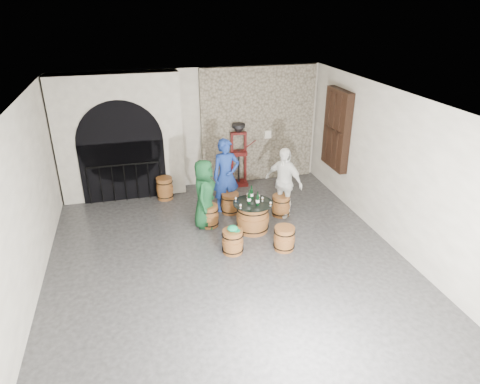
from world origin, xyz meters
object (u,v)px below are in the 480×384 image
object	(u,v)px
barrel_stool_left	(209,216)
wine_bottle_left	(249,198)
side_barrel	(165,188)
corking_press	(239,150)
barrel_stool_right	(281,205)
wine_bottle_right	(252,194)
person_white	(283,182)
barrel_stool_near_left	(233,241)
barrel_table	(253,217)
barrel_stool_far	(230,203)
person_green	(204,194)
person_blue	(226,176)
barrel_stool_near_right	(284,238)
wine_bottle_center	(258,200)

from	to	relation	value
barrel_stool_left	wine_bottle_left	distance (m)	1.10
side_barrel	corking_press	xyz separation A→B (m)	(2.09, 0.39, 0.73)
barrel_stool_left	barrel_stool_right	world-z (taller)	same
corking_press	wine_bottle_right	bearing A→B (deg)	-93.91
person_white	side_barrel	size ratio (longest dim) A/B	2.88
barrel_stool_near_left	wine_bottle_right	world-z (taller)	wine_bottle_right
wine_bottle_left	wine_bottle_right	world-z (taller)	same
barrel_table	barrel_stool_near_left	xyz separation A→B (m)	(-0.66, -0.78, -0.09)
barrel_table	barrel_stool_far	size ratio (longest dim) A/B	1.73
person_green	person_blue	bearing A→B (deg)	-21.51
barrel_stool_right	corking_press	size ratio (longest dim) A/B	0.29
barrel_stool_near_right	side_barrel	distance (m)	3.79
barrel_stool_left	side_barrel	size ratio (longest dim) A/B	0.87
barrel_stool_near_right	side_barrel	xyz separation A→B (m)	(-2.17, 3.11, 0.04)
person_blue	wine_bottle_center	distance (m)	1.36
barrel_stool_near_right	corking_press	world-z (taller)	corking_press
person_blue	wine_bottle_center	size ratio (longest dim) A/B	5.60
wine_bottle_left	corking_press	world-z (taller)	corking_press
barrel_stool_near_left	wine_bottle_right	bearing A→B (deg)	55.39
side_barrel	barrel_stool_near_left	bearing A→B (deg)	-69.68
person_white	wine_bottle_center	distance (m)	1.11
barrel_stool_near_left	person_green	bearing A→B (deg)	104.81
person_green	barrel_stool_far	bearing A→B (deg)	-32.65
wine_bottle_left	side_barrel	bearing A→B (deg)	127.07
barrel_stool_far	wine_bottle_left	world-z (taller)	wine_bottle_left
barrel_stool_right	side_barrel	world-z (taller)	side_barrel
barrel_stool_left	wine_bottle_right	xyz separation A→B (m)	(0.94, -0.25, 0.57)
wine_bottle_left	barrel_stool_near_right	bearing A→B (deg)	-60.94
barrel_stool_far	wine_bottle_right	distance (m)	1.01
corking_press	person_blue	bearing A→B (deg)	-112.10
barrel_stool_near_right	person_white	world-z (taller)	person_white
side_barrel	barrel_stool_far	bearing A→B (deg)	-39.36
corking_press	barrel_stool_right	bearing A→B (deg)	-71.79
wine_bottle_center	side_barrel	size ratio (longest dim) A/B	0.55
barrel_stool_far	side_barrel	size ratio (longest dim) A/B	0.87
barrel_stool_left	barrel_stool_far	xyz separation A→B (m)	(0.62, 0.52, 0.00)
person_blue	barrel_stool_far	bearing A→B (deg)	-76.59
barrel_stool_near_right	person_blue	world-z (taller)	person_blue
wine_bottle_left	person_blue	bearing A→B (deg)	101.88
corking_press	side_barrel	bearing A→B (deg)	-165.78
wine_bottle_center	person_blue	bearing A→B (deg)	107.40
wine_bottle_center	wine_bottle_right	bearing A→B (deg)	96.76
person_blue	person_white	bearing A→B (deg)	-28.13
barrel_stool_near_right	person_blue	size ratio (longest dim) A/B	0.28
barrel_stool_near_right	person_white	bearing A→B (deg)	71.60
barrel_stool_far	wine_bottle_right	world-z (taller)	wine_bottle_right
barrel_stool_left	corking_press	distance (m)	2.57
barrel_stool_left	person_white	size ratio (longest dim) A/B	0.30
barrel_stool_left	wine_bottle_center	size ratio (longest dim) A/B	1.58
wine_bottle_right	person_green	bearing A→B (deg)	164.03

